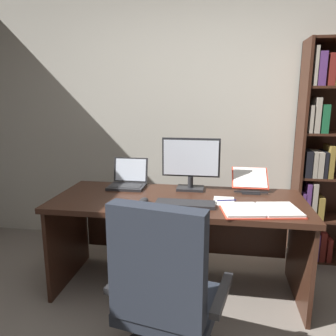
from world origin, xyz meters
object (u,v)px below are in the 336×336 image
Objects in this scene: keyboard at (185,204)px; notepad at (224,201)px; bookshelf at (334,156)px; monitor at (191,164)px; desk at (179,219)px; laptop at (128,181)px; computer_mouse at (144,201)px; open_binder at (261,210)px; reading_stand_with_book at (250,180)px; pen at (227,200)px; office_chair at (165,306)px.

keyboard reaches higher than notepad.
bookshelf is 1.25m from notepad.
notepad is at bearing -47.44° from monitor.
desk is 9.02× the size of notepad.
monitor is 1.58× the size of laptop.
desk is 1.52m from bookshelf.
laptop is at bearing 159.76° from notepad.
keyboard is 0.30m from computer_mouse.
computer_mouse is 0.19× the size of open_binder.
monitor is 0.45m from notepad.
reading_stand_with_book is (0.78, 0.48, 0.06)m from computer_mouse.
laptop is 0.68m from keyboard.
keyboard is (0.54, -0.42, -0.04)m from laptop.
keyboard is (-1.24, -0.87, -0.22)m from bookshelf.
monitor reaches higher than pen.
reading_stand_with_book is 0.41m from pen.
reading_stand_with_book is 2.08× the size of pen.
office_chair is at bearing -109.97° from notepad.
keyboard is 0.32m from pen.
laptop is (-0.51, 1.12, 0.37)m from office_chair.
notepad is at bearing -142.30° from bookshelf.
laptop is at bearing 158.80° from desk.
bookshelf reaches higher than notepad.
notepad is at bearing 12.11° from computer_mouse.
computer_mouse is at bearing -60.77° from laptop.
pen is (0.32, 0.82, 0.33)m from office_chair.
computer_mouse reaches higher than desk.
open_binder is (-0.73, -0.92, -0.22)m from bookshelf.
reading_stand_with_book is 1.39× the size of notepad.
office_chair is 0.82m from computer_mouse.
keyboard is at bearing -38.15° from laptop.
office_chair is 1.82× the size of open_binder.
desk is 0.41m from notepad.
monitor is 1.13× the size of keyboard.
computer_mouse reaches higher than notepad.
reading_stand_with_book reaches higher than desk.
bookshelf reaches higher than computer_mouse.
office_chair is at bearing -92.17° from keyboard.
keyboard is at bearing -155.71° from notepad.
desk is 0.56m from laptop.
reading_stand_with_book is at bearing 44.87° from keyboard.
bookshelf reaches higher than monitor.
bookshelf is at bearing 38.28° from pen.
office_chair is at bearing -128.91° from bookshelf.
open_binder reaches higher than pen.
open_binder is at bearing -3.52° from computer_mouse.
pen reaches higher than notepad.
office_chair is 0.94m from pen.
reading_stand_with_book is (1.02, 0.06, 0.03)m from laptop.
bookshelf is at bearing 41.67° from open_binder.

